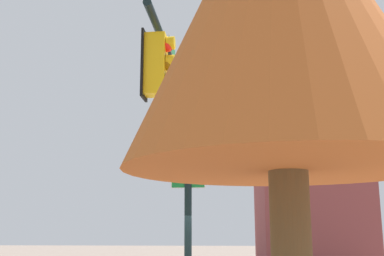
{
  "coord_description": "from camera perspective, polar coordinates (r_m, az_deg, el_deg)",
  "views": [
    {
      "loc": [
        13.1,
        1.07,
        2.09
      ],
      "look_at": [
        0.8,
        0.17,
        4.75
      ],
      "focal_mm": 44.92,
      "sensor_mm": 36.0,
      "label": 1
    }
  ],
  "objects": [
    {
      "name": "signal_pole_assembly",
      "position": [
        10.99,
        -1.7,
        0.37
      ],
      "size": [
        6.31,
        0.94,
        6.45
      ],
      "color": "black",
      "rests_on": "ground_plane"
    },
    {
      "name": "brick_building",
      "position": [
        27.56,
        13.3,
        -6.41
      ],
      "size": [
        9.28,
        5.5,
        9.37
      ],
      "color": "brown",
      "rests_on": "ground_plane"
    },
    {
      "name": "tree_far",
      "position": [
        5.18,
        10.52,
        14.39
      ],
      "size": [
        3.18,
        3.18,
        6.19
      ],
      "color": "brown",
      "rests_on": "ground_plane"
    }
  ]
}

